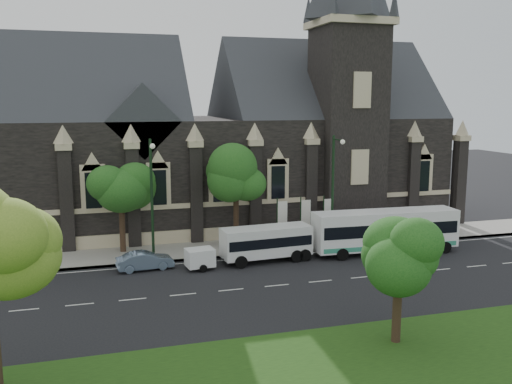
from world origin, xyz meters
name	(u,v)px	position (x,y,z in m)	size (l,w,h in m)	color
ground	(231,290)	(0.00, 0.00, 0.00)	(160.00, 160.00, 0.00)	black
sidewalk	(202,250)	(0.00, 9.50, 0.07)	(80.00, 5.00, 0.15)	gray
museum	(236,138)	(5.12, 18.78, 8.17)	(40.00, 17.70, 29.90)	black
tree_park_east	(401,249)	(6.18, -9.32, 4.62)	(3.40, 3.40, 6.28)	black
tree_walk_right	(238,174)	(3.21, 10.71, 5.82)	(4.08, 4.08, 7.80)	black
tree_walk_left	(123,179)	(-5.80, 10.70, 5.73)	(3.91, 3.91, 7.64)	black
street_lamp_near	(334,185)	(10.00, 7.09, 5.11)	(0.36, 1.88, 9.00)	black
street_lamp_mid	(152,194)	(-4.00, 7.09, 5.11)	(0.36, 1.88, 9.00)	black
banner_flag_left	(281,218)	(6.29, 9.00, 2.38)	(0.90, 0.10, 4.00)	black
banner_flag_center	(304,216)	(8.29, 9.00, 2.38)	(0.90, 0.10, 4.00)	black
banner_flag_right	(327,215)	(10.29, 9.00, 2.38)	(0.90, 0.10, 4.00)	black
tour_coach	(385,230)	(13.45, 4.98, 1.80)	(11.42, 3.08, 3.30)	white
shuttle_bus	(267,241)	(4.00, 5.40, 1.48)	(6.74, 2.79, 2.55)	silver
box_trailer	(200,258)	(-1.06, 4.76, 0.83)	(2.82, 1.67, 1.47)	white
sedan	(145,261)	(-4.75, 5.75, 0.64)	(1.36, 3.91, 1.29)	slate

